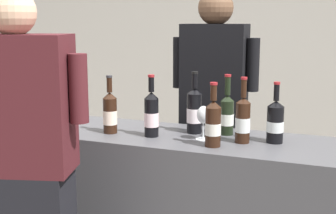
{
  "coord_description": "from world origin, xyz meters",
  "views": [
    {
      "loc": [
        1.01,
        -2.22,
        1.56
      ],
      "look_at": [
        0.13,
        0.0,
        1.11
      ],
      "focal_mm": 49.18,
      "sensor_mm": 36.0,
      "label": 1
    }
  ],
  "objects": [
    {
      "name": "wine_glass",
      "position": [
        0.34,
        -0.04,
        1.08
      ],
      "size": [
        0.08,
        0.08,
        0.18
      ],
      "color": "silver",
      "rests_on": "counter"
    },
    {
      "name": "wine_bottle_1",
      "position": [
        0.07,
        -0.07,
        1.08
      ],
      "size": [
        0.08,
        0.08,
        0.33
      ],
      "color": "black",
      "rests_on": "counter"
    },
    {
      "name": "wine_bottle_5",
      "position": [
        0.54,
        -0.02,
        1.08
      ],
      "size": [
        0.07,
        0.07,
        0.33
      ],
      "color": "black",
      "rests_on": "counter"
    },
    {
      "name": "person_server",
      "position": [
        0.23,
        0.54,
        0.86
      ],
      "size": [
        0.55,
        0.26,
        1.75
      ],
      "color": "black",
      "rests_on": "ground_plane"
    },
    {
      "name": "wine_bottle_3",
      "position": [
        0.25,
        0.09,
        1.08
      ],
      "size": [
        0.08,
        0.08,
        0.33
      ],
      "color": "black",
      "rests_on": "counter"
    },
    {
      "name": "wine_bottle_6",
      "position": [
        0.69,
        0.04,
        1.07
      ],
      "size": [
        0.08,
        0.08,
        0.31
      ],
      "color": "black",
      "rests_on": "counter"
    },
    {
      "name": "wall_back",
      "position": [
        0.0,
        2.6,
        1.4
      ],
      "size": [
        8.0,
        0.1,
        2.8
      ],
      "primitive_type": "cube",
      "color": "beige",
      "rests_on": "ground_plane"
    },
    {
      "name": "wine_bottle_2",
      "position": [
        -0.69,
        -0.15,
        1.07
      ],
      "size": [
        0.08,
        0.08,
        0.31
      ],
      "color": "black",
      "rests_on": "counter"
    },
    {
      "name": "wine_bottle_4",
      "position": [
        0.42,
        -0.14,
        1.08
      ],
      "size": [
        0.08,
        0.08,
        0.31
      ],
      "color": "black",
      "rests_on": "counter"
    },
    {
      "name": "wine_bottle_7",
      "position": [
        -0.17,
        -0.08,
        1.07
      ],
      "size": [
        0.08,
        0.08,
        0.31
      ],
      "color": "black",
      "rests_on": "counter"
    },
    {
      "name": "wine_bottle_8",
      "position": [
        -0.54,
        0.13,
        1.08
      ],
      "size": [
        0.07,
        0.07,
        0.34
      ],
      "color": "black",
      "rests_on": "counter"
    },
    {
      "name": "wine_bottle_0",
      "position": [
        -0.77,
        -0.05,
        1.08
      ],
      "size": [
        0.09,
        0.09,
        0.35
      ],
      "color": "black",
      "rests_on": "counter"
    },
    {
      "name": "person_guest",
      "position": [
        -0.29,
        -0.67,
        0.82
      ],
      "size": [
        0.59,
        0.36,
        1.69
      ],
      "color": "black",
      "rests_on": "ground_plane"
    },
    {
      "name": "wine_bottle_9",
      "position": [
        0.42,
        0.12,
        1.07
      ],
      "size": [
        0.07,
        0.07,
        0.32
      ],
      "color": "black",
      "rests_on": "counter"
    }
  ]
}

